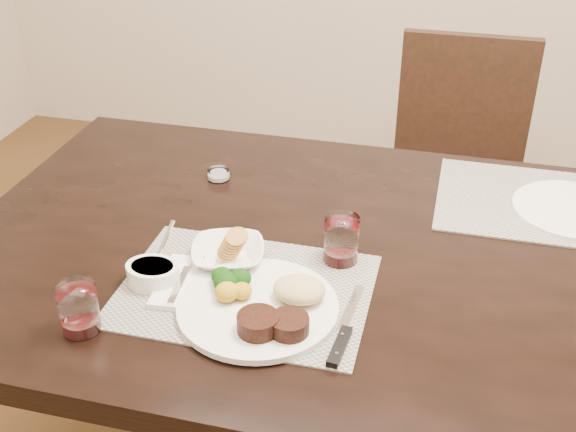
% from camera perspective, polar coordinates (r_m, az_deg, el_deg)
% --- Properties ---
extents(dining_table, '(2.00, 1.00, 0.75)m').
position_cam_1_polar(dining_table, '(1.49, 12.03, -6.42)').
color(dining_table, black).
rests_on(dining_table, ground).
extents(chair_far, '(0.42, 0.42, 0.90)m').
position_cam_1_polar(chair_far, '(2.38, 13.14, 3.84)').
color(chair_far, black).
rests_on(chair_far, ground).
extents(placemat_near, '(0.46, 0.34, 0.00)m').
position_cam_1_polar(placemat_near, '(1.35, -3.39, -5.88)').
color(placemat_near, gray).
rests_on(placemat_near, dining_table).
extents(placemat_far, '(0.46, 0.34, 0.00)m').
position_cam_1_polar(placemat_far, '(1.71, 19.43, 0.91)').
color(placemat_far, gray).
rests_on(placemat_far, dining_table).
extents(dinner_plate, '(0.29, 0.29, 0.05)m').
position_cam_1_polar(dinner_plate, '(1.28, -1.86, -7.06)').
color(dinner_plate, white).
rests_on(dinner_plate, placemat_near).
extents(napkin_fork, '(0.11, 0.17, 0.02)m').
position_cam_1_polar(napkin_fork, '(1.36, -8.26, -5.19)').
color(napkin_fork, white).
rests_on(napkin_fork, placemat_near).
extents(steak_knife, '(0.03, 0.23, 0.01)m').
position_cam_1_polar(steak_knife, '(1.24, 4.33, -9.48)').
color(steak_knife, silver).
rests_on(steak_knife, placemat_near).
extents(cracker_bowl, '(0.17, 0.17, 0.06)m').
position_cam_1_polar(cracker_bowl, '(1.41, -4.76, -2.97)').
color(cracker_bowl, white).
rests_on(cracker_bowl, placemat_near).
extents(sauce_ramekin, '(0.10, 0.15, 0.08)m').
position_cam_1_polar(sauce_ramekin, '(1.37, -10.62, -4.46)').
color(sauce_ramekin, white).
rests_on(sauce_ramekin, placemat_near).
extents(wine_glass_near, '(0.07, 0.07, 0.09)m').
position_cam_1_polar(wine_glass_near, '(1.40, 4.22, -2.02)').
color(wine_glass_near, silver).
rests_on(wine_glass_near, placemat_near).
extents(far_plate, '(0.25, 0.25, 0.01)m').
position_cam_1_polar(far_plate, '(1.69, 21.53, 0.44)').
color(far_plate, white).
rests_on(far_plate, placemat_far).
extents(wine_glass_side, '(0.07, 0.07, 0.09)m').
position_cam_1_polar(wine_glass_side, '(1.28, -16.18, -7.19)').
color(wine_glass_side, silver).
rests_on(wine_glass_side, dining_table).
extents(salt_cellar, '(0.05, 0.05, 0.02)m').
position_cam_1_polar(salt_cellar, '(1.72, -5.51, 3.25)').
color(salt_cellar, silver).
rests_on(salt_cellar, dining_table).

